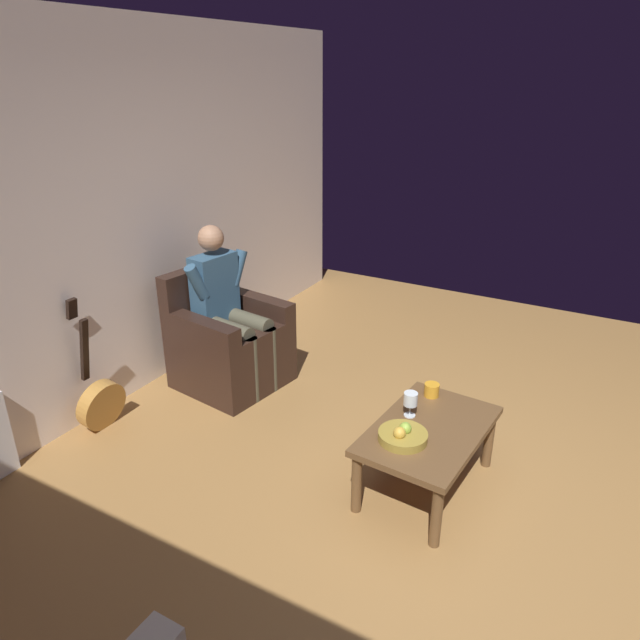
# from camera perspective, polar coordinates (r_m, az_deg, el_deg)

# --- Properties ---
(ground_plane) EXTENTS (6.97, 6.97, 0.00)m
(ground_plane) POSITION_cam_1_polar(r_m,az_deg,el_deg) (3.65, 16.68, -18.08)
(ground_plane) COLOR olive
(wall_back) EXTENTS (6.21, 0.06, 2.71)m
(wall_back) POSITION_cam_1_polar(r_m,az_deg,el_deg) (4.40, -20.41, 8.75)
(wall_back) COLOR silver
(wall_back) RESTS_ON ground
(armchair) EXTENTS (0.83, 0.84, 0.93)m
(armchair) POSITION_cam_1_polar(r_m,az_deg,el_deg) (4.71, -8.96, -2.32)
(armchair) COLOR black
(armchair) RESTS_ON ground
(person_seated) EXTENTS (0.63, 0.64, 1.28)m
(person_seated) POSITION_cam_1_polar(r_m,az_deg,el_deg) (4.55, -8.98, 1.56)
(person_seated) COLOR #30526D
(person_seated) RESTS_ON ground
(coffee_table) EXTENTS (0.97, 0.65, 0.42)m
(coffee_table) POSITION_cam_1_polar(r_m,az_deg,el_deg) (3.57, 10.51, -11.11)
(coffee_table) COLOR brown
(coffee_table) RESTS_ON ground
(guitar) EXTENTS (0.36, 0.24, 0.96)m
(guitar) POSITION_cam_1_polar(r_m,az_deg,el_deg) (4.41, -20.64, -7.32)
(guitar) COLOR #B27C36
(guitar) RESTS_ON ground
(wine_glass_near) EXTENTS (0.08, 0.08, 0.16)m
(wine_glass_near) POSITION_cam_1_polar(r_m,az_deg,el_deg) (3.57, 8.82, -7.74)
(wine_glass_near) COLOR silver
(wine_glass_near) RESTS_ON coffee_table
(fruit_bowl) EXTENTS (0.28, 0.28, 0.11)m
(fruit_bowl) POSITION_cam_1_polar(r_m,az_deg,el_deg) (3.38, 8.07, -11.08)
(fruit_bowl) COLOR olive
(fruit_bowl) RESTS_ON coffee_table
(candle_jar) EXTENTS (0.10, 0.10, 0.08)m
(candle_jar) POSITION_cam_1_polar(r_m,az_deg,el_deg) (3.83, 10.83, -6.70)
(candle_jar) COLOR orange
(candle_jar) RESTS_ON coffee_table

